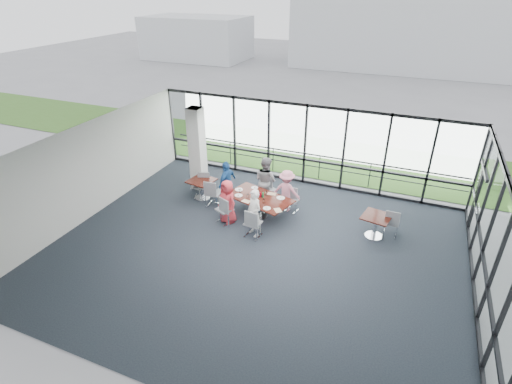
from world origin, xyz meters
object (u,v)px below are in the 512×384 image
at_px(diner_near_left, 228,202).
at_px(chair_main_end, 223,191).
at_px(chair_spare_r, 392,222).
at_px(main_table, 259,200).
at_px(diner_far_right, 287,191).
at_px(side_table_right, 376,219).
at_px(structural_column, 197,149).
at_px(chair_main_fr, 292,201).
at_px(diner_far_left, 266,180).
at_px(chair_spare_la, 214,193).
at_px(chair_main_nl, 224,209).
at_px(chair_main_nr, 253,223).
at_px(diner_end, 227,182).
at_px(chair_spare_lb, 200,186).
at_px(diner_near_right, 254,213).
at_px(side_table_left, 202,183).
at_px(chair_main_fl, 270,190).

relative_size(diner_near_left, chair_main_end, 1.67).
relative_size(chair_main_end, chair_spare_r, 0.98).
bearing_deg(main_table, diner_near_left, -123.44).
bearing_deg(diner_far_right, side_table_right, 174.12).
relative_size(structural_column, side_table_right, 3.27).
distance_m(side_table_right, chair_main_fr, 2.97).
distance_m(diner_far_right, chair_main_fr, 0.41).
xyz_separation_m(diner_far_left, chair_spare_la, (-1.62, -0.93, -0.39)).
bearing_deg(structural_column, chair_spare_la, -41.17).
relative_size(side_table_right, chair_main_end, 1.07).
distance_m(diner_near_left, chair_main_nl, 0.30).
xyz_separation_m(side_table_right, chair_main_nr, (-3.56, -1.46, -0.14)).
height_order(diner_end, chair_main_end, diner_end).
height_order(main_table, diner_far_right, diner_far_right).
xyz_separation_m(chair_main_end, chair_spare_lb, (-0.94, 0.00, 0.01)).
xyz_separation_m(diner_near_right, chair_spare_la, (-2.05, 1.16, -0.29)).
distance_m(diner_near_right, diner_end, 2.31).
relative_size(diner_end, chair_main_end, 1.77).
height_order(diner_near_right, chair_spare_lb, diner_near_right).
relative_size(main_table, diner_end, 1.51).
relative_size(chair_main_fr, chair_spare_lb, 0.88).
distance_m(side_table_right, chair_main_nr, 3.85).
height_order(side_table_right, chair_spare_lb, chair_spare_lb).
bearing_deg(chair_main_nr, diner_near_right, 99.97).
relative_size(chair_main_nr, chair_spare_lb, 1.05).
bearing_deg(side_table_left, main_table, -9.03).
distance_m(chair_main_nl, chair_spare_lb, 2.02).
bearing_deg(main_table, diner_end, 178.43).
height_order(diner_near_left, chair_main_fl, diner_near_left).
bearing_deg(diner_near_right, diner_end, 169.04).
relative_size(side_table_right, diner_end, 0.61).
height_order(chair_main_fl, chair_spare_la, chair_spare_la).
bearing_deg(chair_main_fr, side_table_left, 19.30).
distance_m(side_table_right, diner_end, 5.28).
bearing_deg(chair_main_fr, structural_column, 7.70).
xyz_separation_m(side_table_left, chair_spare_r, (6.73, 0.19, -0.17)).
xyz_separation_m(side_table_left, chair_main_end, (0.83, 0.03, -0.18)).
bearing_deg(side_table_right, chair_main_end, 178.43).
height_order(diner_near_right, diner_far_left, diner_far_left).
bearing_deg(chair_spare_la, diner_near_right, -34.59).
xyz_separation_m(side_table_right, diner_end, (-5.27, 0.21, 0.18)).
distance_m(diner_near_right, chair_main_fr, 2.02).
bearing_deg(chair_main_nr, diner_far_left, 107.94).
relative_size(diner_far_left, diner_end, 1.10).
height_order(diner_far_left, diner_far_right, diner_far_left).
bearing_deg(chair_spare_la, chair_spare_lb, 150.53).
bearing_deg(diner_near_right, chair_spare_r, 53.81).
distance_m(chair_main_nr, chair_main_end, 2.47).
relative_size(main_table, diner_near_left, 1.60).
height_order(main_table, side_table_right, same).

